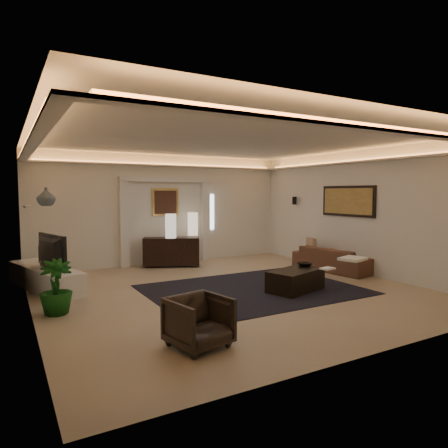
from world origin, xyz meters
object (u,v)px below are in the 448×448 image
sofa (333,259)px  coffee_table (296,281)px  armchair (199,322)px  console (172,251)px

sofa → coffee_table: bearing=110.1°
coffee_table → sofa: bearing=11.2°
armchair → console: bearing=59.9°
coffee_table → console: bearing=90.5°
coffee_table → armchair: size_ratio=1.64×
console → sofa: console is taller
sofa → armchair: bearing=110.7°
sofa → coffee_table: size_ratio=1.72×
console → coffee_table: bearing=-47.5°
console → sofa: 4.04m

